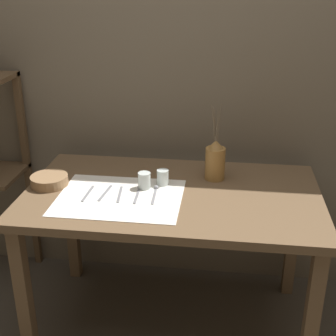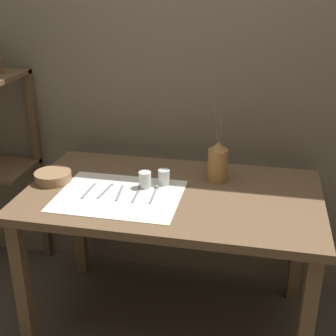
% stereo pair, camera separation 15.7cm
% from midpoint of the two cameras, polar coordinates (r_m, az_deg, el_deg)
% --- Properties ---
extents(ground_plane, '(12.00, 12.00, 0.00)m').
position_cam_midpoint_polar(ground_plane, '(2.63, 2.23, -18.22)').
color(ground_plane, '#473F35').
extents(stone_wall_back, '(7.00, 0.06, 2.40)m').
position_cam_midpoint_polar(stone_wall_back, '(2.55, 4.67, 10.81)').
color(stone_wall_back, '#6B5E4C').
rests_on(stone_wall_back, ground_plane).
extents(wooden_table, '(1.39, 0.81, 0.77)m').
position_cam_midpoint_polar(wooden_table, '(2.25, 2.49, -5.08)').
color(wooden_table, brown).
rests_on(wooden_table, ground_plane).
extents(linen_cloth, '(0.57, 0.45, 0.00)m').
position_cam_midpoint_polar(linen_cloth, '(2.17, -3.92, -3.40)').
color(linen_cloth, white).
rests_on(linen_cloth, wooden_table).
extents(pitcher_with_flowers, '(0.10, 0.10, 0.39)m').
position_cam_midpoint_polar(pitcher_with_flowers, '(2.31, 8.02, 0.66)').
color(pitcher_with_flowers, olive).
rests_on(pitcher_with_flowers, wooden_table).
extents(wooden_bowl, '(0.18, 0.18, 0.05)m').
position_cam_midpoint_polar(wooden_bowl, '(2.35, -12.01, -1.08)').
color(wooden_bowl, '#8E6B47').
rests_on(wooden_bowl, wooden_table).
extents(glass_tumbler_near, '(0.06, 0.06, 0.08)m').
position_cam_midpoint_polar(glass_tumbler_near, '(2.22, -0.82, -1.48)').
color(glass_tumbler_near, silver).
rests_on(glass_tumbler_near, wooden_table).
extents(glass_tumbler_far, '(0.06, 0.06, 0.08)m').
position_cam_midpoint_polar(glass_tumbler_far, '(2.26, 1.48, -1.16)').
color(glass_tumbler_far, silver).
rests_on(glass_tumbler_far, wooden_table).
extents(knife_center, '(0.02, 0.17, 0.00)m').
position_cam_midpoint_polar(knife_center, '(2.22, -7.68, -2.80)').
color(knife_center, gray).
rests_on(knife_center, wooden_table).
extents(fork_outer, '(0.03, 0.17, 0.00)m').
position_cam_midpoint_polar(fork_outer, '(2.21, -5.63, -2.83)').
color(fork_outer, gray).
rests_on(fork_outer, wooden_table).
extents(fork_inner, '(0.03, 0.17, 0.00)m').
position_cam_midpoint_polar(fork_inner, '(2.19, -3.89, -3.06)').
color(fork_inner, gray).
rests_on(fork_inner, wooden_table).
extents(spoon_outer, '(0.02, 0.18, 0.02)m').
position_cam_midpoint_polar(spoon_outer, '(2.21, -1.54, -2.64)').
color(spoon_outer, gray).
rests_on(spoon_outer, wooden_table).
extents(spoon_inner, '(0.03, 0.18, 0.02)m').
position_cam_midpoint_polar(spoon_inner, '(2.20, 0.50, -2.76)').
color(spoon_inner, gray).
rests_on(spoon_inner, wooden_table).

